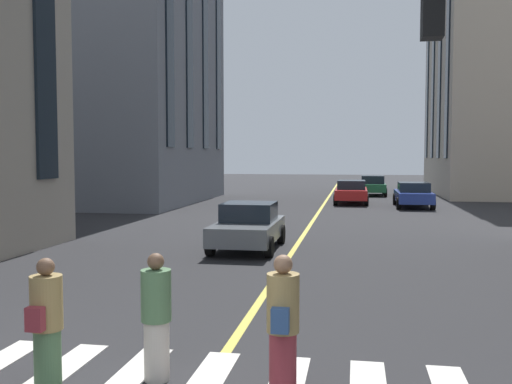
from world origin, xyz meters
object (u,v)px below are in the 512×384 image
Objects in this scene: pedestrian_near at (156,317)px; pedestrian_far at (283,327)px; car_green_far at (372,185)px; car_red_trailing at (351,192)px; car_grey_oncoming at (248,226)px; pedestrian_companion at (47,326)px; car_blue_near at (413,194)px.

pedestrian_far is at bearing -100.32° from pedestrian_near.
car_red_trailing is (-7.21, 1.42, 0.00)m from car_green_far.
car_grey_oncoming is 2.29× the size of pedestrian_far.
pedestrian_companion reaches higher than car_grey_oncoming.
pedestrian_near is at bearing 167.72° from car_blue_near.
car_grey_oncoming is at bearing 157.63° from car_blue_near.
pedestrian_near reaches higher than car_grey_oncoming.
pedestrian_companion is 0.96× the size of pedestrian_far.
car_green_far is 34.70m from pedestrian_near.
pedestrian_near is at bearing -63.34° from pedestrian_companion.
car_green_far is 35.42m from pedestrian_companion.
car_red_trailing is 2.71× the size of pedestrian_companion.
car_grey_oncoming is 10.20m from pedestrian_near.
pedestrian_far reaches higher than pedestrian_companion.
pedestrian_near is 0.95× the size of pedestrian_far.
pedestrian_far is at bearing -167.20° from car_grey_oncoming.
car_grey_oncoming is 17.38m from car_red_trailing.
pedestrian_near is 1.30m from pedestrian_companion.
pedestrian_far is at bearing 178.88° from car_red_trailing.
car_blue_near is (15.24, -6.27, 0.00)m from car_grey_oncoming.
pedestrian_far is at bearing 171.39° from car_blue_near.
pedestrian_far is (-0.30, -1.64, 0.05)m from pedestrian_near.
car_green_far is at bearing -11.13° from car_red_trailing.
car_grey_oncoming reaches higher than car_red_trailing.
pedestrian_near is 1.67m from pedestrian_far.
pedestrian_companion is (-25.99, 6.69, 0.11)m from car_blue_near.
pedestrian_near reaches higher than car_green_far.
car_red_trailing is at bearing 168.87° from car_green_far.
car_blue_near is 26.84m from pedestrian_companion.
car_green_far is 2.40× the size of pedestrian_companion.
pedestrian_near is (-34.51, 3.60, 0.10)m from car_green_far.
car_grey_oncoming is at bearing -2.25° from pedestrian_companion.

